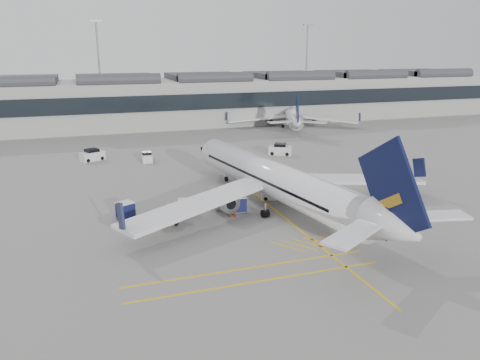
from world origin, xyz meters
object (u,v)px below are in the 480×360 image
object	(u,v)px
baggage_cart_a	(238,204)
ramp_agent_b	(232,209)
pushback_tug	(166,220)
airliner_main	(277,181)
ramp_agent_a	(226,203)
belt_loader	(276,194)

from	to	relation	value
baggage_cart_a	ramp_agent_b	size ratio (longest dim) A/B	1.02
ramp_agent_b	pushback_tug	bearing A→B (deg)	-5.97
airliner_main	baggage_cart_a	xyz separation A→B (m)	(-4.81, 0.06, -2.34)
airliner_main	ramp_agent_a	size ratio (longest dim) A/B	22.86
ramp_agent_a	pushback_tug	bearing A→B (deg)	155.79
ramp_agent_b	pushback_tug	size ratio (longest dim) A/B	0.77
airliner_main	ramp_agent_b	xyz separation A→B (m)	(-5.90, -1.09, -2.43)
belt_loader	airliner_main	bearing A→B (deg)	-94.05
baggage_cart_a	ramp_agent_a	world-z (taller)	baggage_cart_a
airliner_main	belt_loader	xyz separation A→B (m)	(1.41, 3.42, -2.82)
pushback_tug	baggage_cart_a	bearing A→B (deg)	2.47
baggage_cart_a	pushback_tug	bearing A→B (deg)	-172.79
belt_loader	baggage_cart_a	size ratio (longest dim) A/B	2.51
belt_loader	ramp_agent_b	distance (m)	8.59
airliner_main	belt_loader	world-z (taller)	airliner_main
pushback_tug	ramp_agent_b	bearing A→B (deg)	-5.05
pushback_tug	ramp_agent_a	bearing A→B (deg)	11.35
belt_loader	ramp_agent_b	xyz separation A→B (m)	(-7.30, -4.51, 0.39)
baggage_cart_a	ramp_agent_b	world-z (taller)	baggage_cart_a
belt_loader	pushback_tug	size ratio (longest dim) A/B	1.98
airliner_main	pushback_tug	world-z (taller)	airliner_main
airliner_main	baggage_cart_a	world-z (taller)	airliner_main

